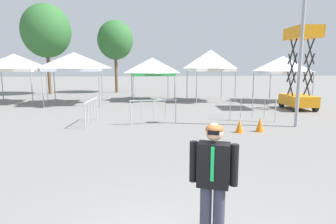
{
  "coord_description": "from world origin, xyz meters",
  "views": [
    {
      "loc": [
        -0.58,
        -2.94,
        2.52
      ],
      "look_at": [
        0.2,
        4.66,
        1.3
      ],
      "focal_mm": 30.85,
      "sensor_mm": 36.0,
      "label": 1
    }
  ],
  "objects_px": {
    "scissor_lift": "(299,86)",
    "traffic_cone_near_barrier": "(239,126)",
    "canopy_tent_behind_center": "(152,67)",
    "canopy_tent_behind_left": "(210,61)",
    "canopy_tent_center": "(74,62)",
    "crowd_barrier_near_person": "(153,107)",
    "crowd_barrier_by_lift": "(91,107)",
    "canopy_tent_far_left": "(14,63)",
    "tree_behind_tents_left": "(46,31)",
    "crowd_barrier_mid_lot": "(253,105)",
    "canopy_tent_far_right": "(282,65)",
    "traffic_cone_lot_center": "(260,124)",
    "light_pole_near_lift": "(303,21)",
    "person_foreground": "(213,178)",
    "tree_behind_tents_center": "(115,40)"
  },
  "relations": [
    {
      "from": "canopy_tent_behind_left",
      "to": "scissor_lift",
      "type": "bearing_deg",
      "value": -47.25
    },
    {
      "from": "canopy_tent_center",
      "to": "crowd_barrier_near_person",
      "type": "relative_size",
      "value": 1.79
    },
    {
      "from": "canopy_tent_far_right",
      "to": "crowd_barrier_near_person",
      "type": "relative_size",
      "value": 1.54
    },
    {
      "from": "canopy_tent_center",
      "to": "traffic_cone_lot_center",
      "type": "bearing_deg",
      "value": -46.48
    },
    {
      "from": "canopy_tent_far_left",
      "to": "crowd_barrier_mid_lot",
      "type": "relative_size",
      "value": 1.67
    },
    {
      "from": "light_pole_near_lift",
      "to": "crowd_barrier_near_person",
      "type": "xyz_separation_m",
      "value": [
        -5.92,
        1.15,
        -3.52
      ]
    },
    {
      "from": "canopy_tent_behind_center",
      "to": "crowd_barrier_mid_lot",
      "type": "height_order",
      "value": "canopy_tent_behind_center"
    },
    {
      "from": "canopy_tent_far_right",
      "to": "crowd_barrier_mid_lot",
      "type": "height_order",
      "value": "canopy_tent_far_right"
    },
    {
      "from": "canopy_tent_behind_center",
      "to": "scissor_lift",
      "type": "height_order",
      "value": "scissor_lift"
    },
    {
      "from": "canopy_tent_center",
      "to": "canopy_tent_far_right",
      "type": "xyz_separation_m",
      "value": [
        14.43,
        -0.08,
        -0.2
      ]
    },
    {
      "from": "canopy_tent_behind_left",
      "to": "traffic_cone_lot_center",
      "type": "relative_size",
      "value": 6.54
    },
    {
      "from": "traffic_cone_lot_center",
      "to": "traffic_cone_near_barrier",
      "type": "xyz_separation_m",
      "value": [
        -0.84,
        -0.07,
        -0.04
      ]
    },
    {
      "from": "scissor_lift",
      "to": "traffic_cone_near_barrier",
      "type": "height_order",
      "value": "scissor_lift"
    },
    {
      "from": "person_foreground",
      "to": "crowd_barrier_mid_lot",
      "type": "height_order",
      "value": "person_foreground"
    },
    {
      "from": "light_pole_near_lift",
      "to": "tree_behind_tents_left",
      "type": "height_order",
      "value": "tree_behind_tents_left"
    },
    {
      "from": "crowd_barrier_by_lift",
      "to": "tree_behind_tents_left",
      "type": "bearing_deg",
      "value": 112.43
    },
    {
      "from": "light_pole_near_lift",
      "to": "person_foreground",
      "type": "bearing_deg",
      "value": -126.02
    },
    {
      "from": "canopy_tent_far_right",
      "to": "light_pole_near_lift",
      "type": "height_order",
      "value": "light_pole_near_lift"
    },
    {
      "from": "canopy_tent_far_left",
      "to": "crowd_barrier_near_person",
      "type": "xyz_separation_m",
      "value": [
        8.97,
        -8.26,
        -1.99
      ]
    },
    {
      "from": "scissor_lift",
      "to": "crowd_barrier_by_lift",
      "type": "height_order",
      "value": "scissor_lift"
    },
    {
      "from": "person_foreground",
      "to": "crowd_barrier_by_lift",
      "type": "bearing_deg",
      "value": 108.56
    },
    {
      "from": "canopy_tent_behind_center",
      "to": "tree_behind_tents_left",
      "type": "relative_size",
      "value": 0.41
    },
    {
      "from": "crowd_barrier_by_lift",
      "to": "crowd_barrier_mid_lot",
      "type": "height_order",
      "value": "same"
    },
    {
      "from": "tree_behind_tents_center",
      "to": "crowd_barrier_mid_lot",
      "type": "xyz_separation_m",
      "value": [
        7.3,
        -15.59,
        -4.16
      ]
    },
    {
      "from": "canopy_tent_behind_center",
      "to": "tree_behind_tents_left",
      "type": "distance_m",
      "value": 10.9
    },
    {
      "from": "canopy_tent_center",
      "to": "tree_behind_tents_center",
      "type": "relative_size",
      "value": 0.55
    },
    {
      "from": "crowd_barrier_by_lift",
      "to": "canopy_tent_far_left",
      "type": "bearing_deg",
      "value": 128.04
    },
    {
      "from": "scissor_lift",
      "to": "crowd_barrier_mid_lot",
      "type": "bearing_deg",
      "value": -141.23
    },
    {
      "from": "tree_behind_tents_left",
      "to": "traffic_cone_lot_center",
      "type": "relative_size",
      "value": 14.06
    },
    {
      "from": "crowd_barrier_mid_lot",
      "to": "traffic_cone_near_barrier",
      "type": "height_order",
      "value": "crowd_barrier_mid_lot"
    },
    {
      "from": "tree_behind_tents_center",
      "to": "crowd_barrier_by_lift",
      "type": "xyz_separation_m",
      "value": [
        0.04,
        -15.55,
        -4.16
      ]
    },
    {
      "from": "canopy_tent_far_right",
      "to": "crowd_barrier_near_person",
      "type": "xyz_separation_m",
      "value": [
        -9.58,
        -7.39,
        -1.84
      ]
    },
    {
      "from": "canopy_tent_far_right",
      "to": "scissor_lift",
      "type": "height_order",
      "value": "scissor_lift"
    },
    {
      "from": "scissor_lift",
      "to": "traffic_cone_near_barrier",
      "type": "xyz_separation_m",
      "value": [
        -5.47,
        -5.45,
        -1.14
      ]
    },
    {
      "from": "canopy_tent_behind_left",
      "to": "tree_behind_tents_left",
      "type": "bearing_deg",
      "value": 153.6
    },
    {
      "from": "canopy_tent_behind_center",
      "to": "scissor_lift",
      "type": "bearing_deg",
      "value": -34.0
    },
    {
      "from": "tree_behind_tents_left",
      "to": "crowd_barrier_mid_lot",
      "type": "relative_size",
      "value": 3.93
    },
    {
      "from": "canopy_tent_behind_center",
      "to": "canopy_tent_behind_left",
      "type": "bearing_deg",
      "value": -14.71
    },
    {
      "from": "canopy_tent_behind_center",
      "to": "light_pole_near_lift",
      "type": "relative_size",
      "value": 0.43
    },
    {
      "from": "traffic_cone_near_barrier",
      "to": "canopy_tent_behind_center",
      "type": "bearing_deg",
      "value": 104.26
    },
    {
      "from": "crowd_barrier_mid_lot",
      "to": "traffic_cone_near_barrier",
      "type": "xyz_separation_m",
      "value": [
        -1.38,
        -2.17,
        -0.52
      ]
    },
    {
      "from": "light_pole_near_lift",
      "to": "crowd_barrier_near_person",
      "type": "height_order",
      "value": "light_pole_near_lift"
    },
    {
      "from": "light_pole_near_lift",
      "to": "scissor_lift",
      "type": "bearing_deg",
      "value": 59.5
    },
    {
      "from": "traffic_cone_lot_center",
      "to": "scissor_lift",
      "type": "bearing_deg",
      "value": 49.29
    },
    {
      "from": "canopy_tent_behind_center",
      "to": "canopy_tent_center",
      "type": "bearing_deg",
      "value": -162.98
    },
    {
      "from": "canopy_tent_center",
      "to": "crowd_barrier_mid_lot",
      "type": "distance_m",
      "value": 12.07
    },
    {
      "from": "canopy_tent_far_right",
      "to": "canopy_tent_behind_center",
      "type": "bearing_deg",
      "value": 169.64
    },
    {
      "from": "canopy_tent_behind_left",
      "to": "crowd_barrier_by_lift",
      "type": "relative_size",
      "value": 1.75
    },
    {
      "from": "tree_behind_tents_center",
      "to": "canopy_tent_far_right",
      "type": "bearing_deg",
      "value": -34.32
    },
    {
      "from": "tree_behind_tents_left",
      "to": "crowd_barrier_near_person",
      "type": "distance_m",
      "value": 17.5
    }
  ]
}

